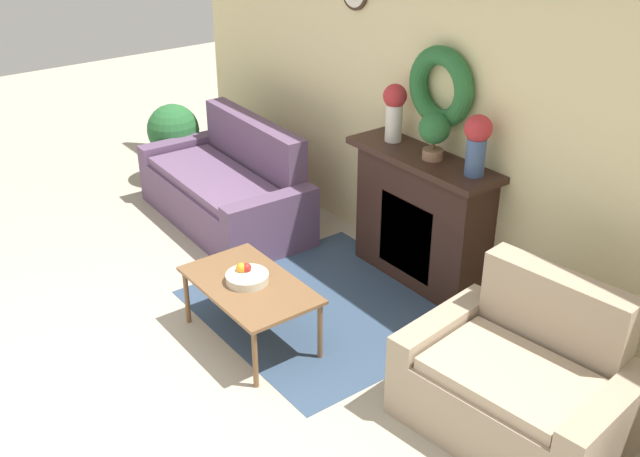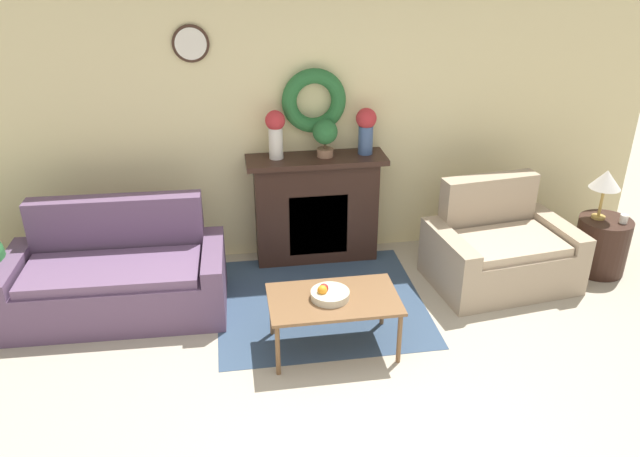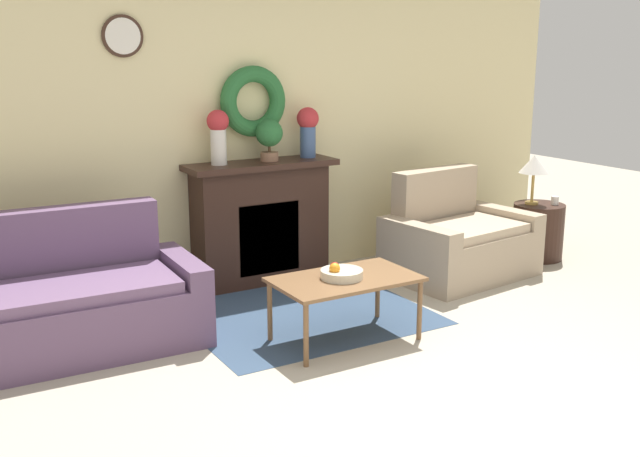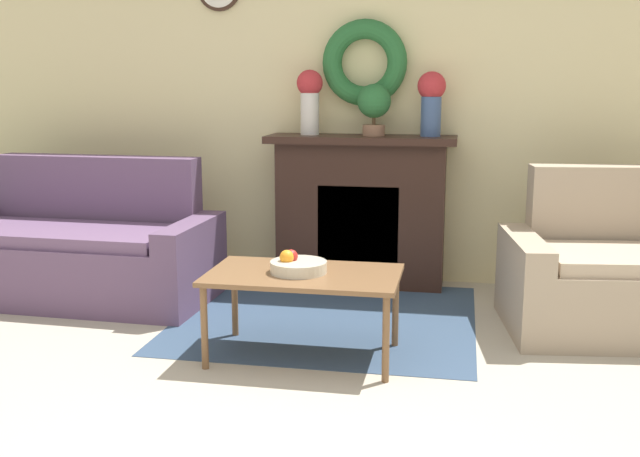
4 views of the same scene
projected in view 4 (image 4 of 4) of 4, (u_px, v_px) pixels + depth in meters
ground_plane at (264, 455)px, 2.92m from camera, size 16.00×16.00×0.00m
floor_rug at (327, 317)px, 4.62m from camera, size 1.80×1.69×0.01m
wall_back at (362, 92)px, 5.34m from camera, size 6.80×0.20×2.70m
fireplace at (361, 210)px, 5.30m from camera, size 1.31×0.41×1.07m
couch_left at (80, 251)px, 5.03m from camera, size 1.84×0.92×0.93m
loveseat_right at (617, 278)px, 4.36m from camera, size 1.36×1.01×0.93m
coffee_table at (304, 281)px, 3.89m from camera, size 1.00×0.59×0.46m
fruit_bowl at (297, 266)px, 3.88m from camera, size 0.30×0.30×0.12m
vase_on_mantel_left at (310, 97)px, 5.22m from camera, size 0.18×0.18×0.45m
vase_on_mantel_right at (431, 99)px, 5.07m from camera, size 0.19×0.19×0.44m
potted_plant_on_mantel at (374, 105)px, 5.13m from camera, size 0.23×0.23×0.35m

